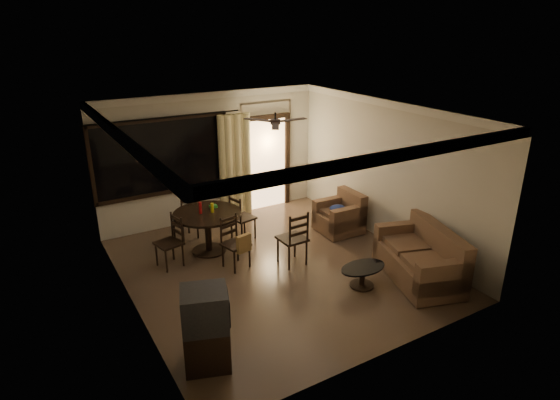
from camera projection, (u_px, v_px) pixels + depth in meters
ground at (276, 268)px, 8.42m from camera, size 5.50×5.50×0.00m
room_shell at (257, 144)px, 9.47m from camera, size 5.50×6.70×5.50m
dining_table at (208, 221)px, 8.81m from camera, size 1.28×1.28×1.02m
dining_chair_west at (170, 252)px, 8.40m from camera, size 0.50×0.50×0.95m
dining_chair_east at (243, 226)px, 9.47m from camera, size 0.50×0.50×0.95m
dining_chair_south at (236, 252)px, 8.34m from camera, size 0.50×0.54×0.95m
dining_chair_north at (186, 226)px, 9.47m from camera, size 0.50×0.50×0.95m
tv_cabinet at (206, 328)px, 5.86m from camera, size 0.71×0.68×1.10m
sofa at (422, 259)px, 7.95m from camera, size 1.39×1.91×0.92m
armchair at (341, 216)px, 9.78m from camera, size 0.85×0.85×0.83m
coffee_table at (363, 273)px, 7.76m from camera, size 0.83×0.50×0.36m
side_chair at (293, 248)px, 8.46m from camera, size 0.48×0.48×1.05m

